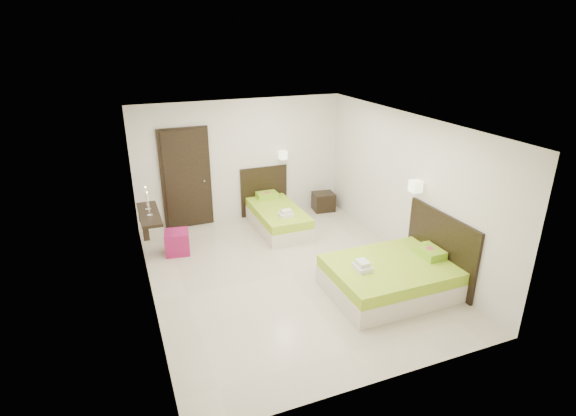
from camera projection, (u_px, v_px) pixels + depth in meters
name	position (u px, v px, depth m)	size (l,w,h in m)	color
floor	(289.00, 274.00, 7.71)	(5.50, 5.50, 0.00)	#BDB49D
bed_single	(276.00, 215.00, 9.45)	(1.07, 1.78, 1.47)	beige
bed_double	(394.00, 275.00, 7.13)	(1.92, 1.64, 1.59)	beige
nightstand	(323.00, 202.00, 10.39)	(0.47, 0.41, 0.41)	black
ottoman	(177.00, 242.00, 8.38)	(0.43, 0.43, 0.43)	maroon
door	(186.00, 179.00, 9.24)	(1.02, 0.15, 2.14)	black
console_shelf	(149.00, 215.00, 8.07)	(0.35, 1.20, 0.78)	black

